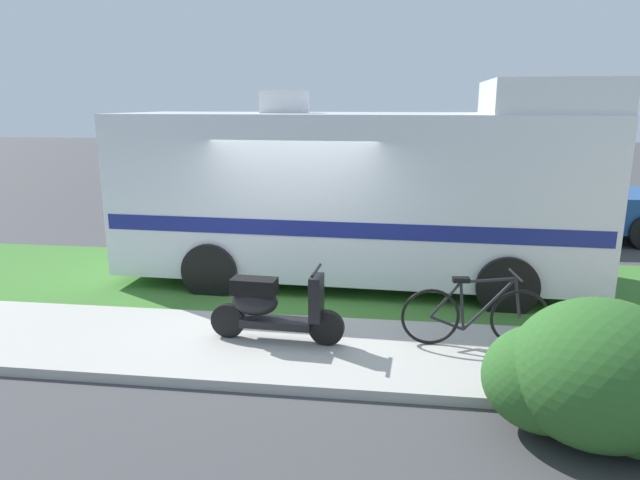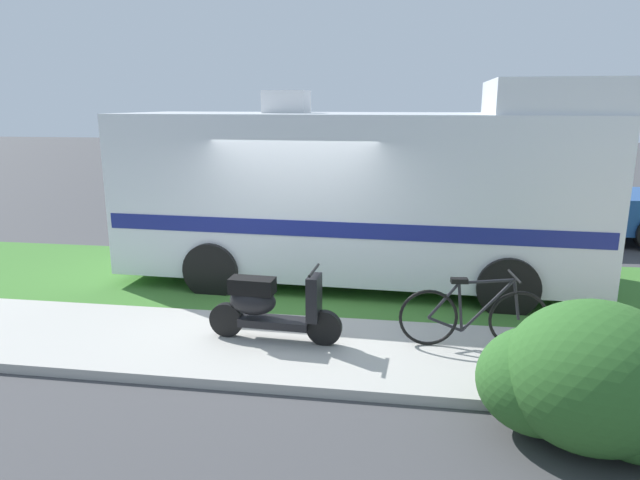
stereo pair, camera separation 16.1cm
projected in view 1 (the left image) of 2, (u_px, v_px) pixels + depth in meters
ground_plane at (287, 317)px, 8.14m from camera, size 80.00×80.00×0.00m
sidewalk at (269, 349)px, 6.97m from camera, size 24.00×2.00×0.12m
grass_strip at (303, 283)px, 9.57m from camera, size 24.00×3.40×0.08m
motorhome_rv at (360, 191)px, 9.34m from camera, size 7.79×2.79×3.37m
scooter at (271, 306)px, 6.97m from camera, size 1.71×0.50×0.97m
bicycle at (475, 314)px, 6.84m from camera, size 1.80×0.52×0.91m
pickup_truck_near at (538, 197)px, 12.84m from camera, size 5.21×2.47×1.72m
bush_by_porch at (595, 380)px, 4.98m from camera, size 1.89×1.42×1.34m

